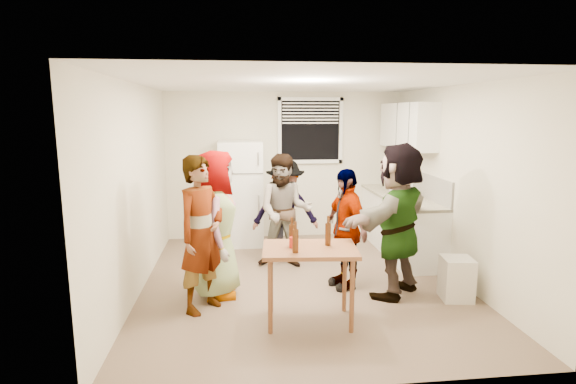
{
  "coord_description": "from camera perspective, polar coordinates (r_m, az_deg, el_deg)",
  "views": [
    {
      "loc": [
        -0.8,
        -5.42,
        2.15
      ],
      "look_at": [
        -0.16,
        0.21,
        1.15
      ],
      "focal_mm": 28.0,
      "sensor_mm": 36.0,
      "label": 1
    }
  ],
  "objects": [
    {
      "name": "room",
      "position": [
        5.88,
        1.84,
        -11.43
      ],
      "size": [
        4.0,
        4.5,
        2.5
      ],
      "primitive_type": null,
      "color": "silver",
      "rests_on": "ground"
    },
    {
      "name": "window",
      "position": [
        7.73,
        2.86,
        7.79
      ],
      "size": [
        1.12,
        0.1,
        1.06
      ],
      "primitive_type": null,
      "color": "white",
      "rests_on": "room"
    },
    {
      "name": "refrigerator",
      "position": [
        7.41,
        -5.99,
        -0.13
      ],
      "size": [
        0.7,
        0.7,
        1.7
      ],
      "primitive_type": "cube",
      "color": "white",
      "rests_on": "ground"
    },
    {
      "name": "counter_lower",
      "position": [
        7.23,
        13.98,
        -4.04
      ],
      "size": [
        0.6,
        2.2,
        0.86
      ],
      "primitive_type": "cube",
      "color": "white",
      "rests_on": "ground"
    },
    {
      "name": "countertop",
      "position": [
        7.14,
        14.13,
        -0.53
      ],
      "size": [
        0.64,
        2.22,
        0.04
      ],
      "primitive_type": "cube",
      "color": "#B9B297",
      "rests_on": "counter_lower"
    },
    {
      "name": "backsplash",
      "position": [
        7.21,
        16.32,
        1.08
      ],
      "size": [
        0.03,
        2.2,
        0.36
      ],
      "primitive_type": "cube",
      "color": "beige",
      "rests_on": "countertop"
    },
    {
      "name": "upper_cabinets",
      "position": [
        7.26,
        14.91,
        8.11
      ],
      "size": [
        0.34,
        1.6,
        0.7
      ],
      "primitive_type": "cube",
      "color": "white",
      "rests_on": "room"
    },
    {
      "name": "kettle",
      "position": [
        6.99,
        14.15,
        -0.58
      ],
      "size": [
        0.31,
        0.28,
        0.21
      ],
      "primitive_type": null,
      "rotation": [
        0.0,
        0.0,
        -0.32
      ],
      "color": "silver",
      "rests_on": "countertop"
    },
    {
      "name": "paper_towel",
      "position": [
        6.8,
        15.04,
        -0.92
      ],
      "size": [
        0.12,
        0.12,
        0.26
      ],
      "primitive_type": "cylinder",
      "color": "white",
      "rests_on": "countertop"
    },
    {
      "name": "wine_bottle",
      "position": [
        7.82,
        12.64,
        0.58
      ],
      "size": [
        0.08,
        0.08,
        0.31
      ],
      "primitive_type": "cylinder",
      "color": "black",
      "rests_on": "countertop"
    },
    {
      "name": "beer_bottle_counter",
      "position": [
        6.75,
        14.47,
        -0.97
      ],
      "size": [
        0.06,
        0.06,
        0.24
      ],
      "primitive_type": "cylinder",
      "color": "#47230C",
      "rests_on": "countertop"
    },
    {
      "name": "blue_cup",
      "position": [
        6.45,
        15.34,
        -1.52
      ],
      "size": [
        0.09,
        0.09,
        0.12
      ],
      "primitive_type": "cylinder",
      "color": "#1138BD",
      "rests_on": "countertop"
    },
    {
      "name": "picture_frame",
      "position": [
        7.45,
        15.02,
        0.63
      ],
      "size": [
        0.02,
        0.19,
        0.15
      ],
      "primitive_type": "cube",
      "color": "gold",
      "rests_on": "countertop"
    },
    {
      "name": "trash_bin",
      "position": [
        5.67,
        20.61,
        -10.25
      ],
      "size": [
        0.38,
        0.38,
        0.5
      ],
      "primitive_type": "cube",
      "rotation": [
        0.0,
        0.0,
        -0.14
      ],
      "color": "beige",
      "rests_on": "ground"
    },
    {
      "name": "serving_table",
      "position": [
        4.89,
        2.7,
        -16.08
      ],
      "size": [
        1.0,
        0.72,
        0.8
      ],
      "primitive_type": null,
      "rotation": [
        0.0,
        0.0,
        -0.09
      ],
      "color": "brown",
      "rests_on": "ground"
    },
    {
      "name": "beer_bottle_table",
      "position": [
        4.66,
        0.48,
        -6.8
      ],
      "size": [
        0.06,
        0.06,
        0.22
      ],
      "primitive_type": "cylinder",
      "color": "#47230C",
      "rests_on": "serving_table"
    },
    {
      "name": "red_cup",
      "position": [
        4.59,
        0.65,
        -7.06
      ],
      "size": [
        0.08,
        0.08,
        0.11
      ],
      "primitive_type": "cylinder",
      "color": "red",
      "rests_on": "serving_table"
    },
    {
      "name": "guest_grey",
      "position": [
        5.6,
        -8.94,
        -12.72
      ],
      "size": [
        1.75,
        0.88,
        0.55
      ],
      "primitive_type": "imported",
      "rotation": [
        0.0,
        0.0,
        1.59
      ],
      "color": "gray",
      "rests_on": "ground"
    },
    {
      "name": "guest_stripe",
      "position": [
        5.25,
        -10.61,
        -14.36
      ],
      "size": [
        1.72,
        1.57,
        0.41
      ],
      "primitive_type": "imported",
      "rotation": [
        0.0,
        0.0,
        0.88
      ],
      "color": "#141933",
      "rests_on": "ground"
    },
    {
      "name": "guest_back_left",
      "position": [
        6.48,
        -0.38,
        -9.35
      ],
      "size": [
        1.06,
        1.71,
        0.61
      ],
      "primitive_type": "imported",
      "rotation": [
        0.0,
        0.0,
        -0.18
      ],
      "color": "brown",
      "rests_on": "ground"
    },
    {
      "name": "guest_back_right",
      "position": [
        6.76,
        -0.33,
        -8.52
      ],
      "size": [
        1.0,
        1.51,
        0.55
      ],
      "primitive_type": "imported",
      "rotation": [
        0.0,
        0.0,
        -0.02
      ],
      "color": "#3C3D41",
      "rests_on": "ground"
    },
    {
      "name": "guest_black",
      "position": [
        5.82,
        7.16,
        -11.77
      ],
      "size": [
        1.68,
        1.25,
        0.36
      ],
      "primitive_type": "imported",
      "rotation": [
        0.0,
        0.0,
        -1.29
      ],
      "color": "black",
      "rests_on": "ground"
    },
    {
      "name": "guest_orange",
      "position": [
        5.71,
        13.4,
        -12.41
      ],
      "size": [
        2.48,
        2.48,
        0.54
      ],
      "primitive_type": "imported",
      "rotation": [
        0.0,
        0.0,
        3.9
      ],
      "color": "#EA9158",
      "rests_on": "ground"
    }
  ]
}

